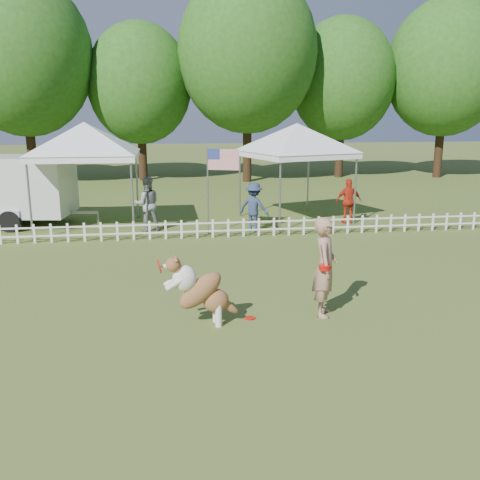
# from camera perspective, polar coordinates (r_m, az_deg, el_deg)

# --- Properties ---
(ground) EXTENTS (120.00, 120.00, 0.00)m
(ground) POSITION_cam_1_polar(r_m,az_deg,el_deg) (10.60, 1.85, -8.30)
(ground) COLOR #3E541A
(ground) RESTS_ON ground
(picket_fence) EXTENTS (22.00, 0.08, 0.60)m
(picket_fence) POSITION_cam_1_polar(r_m,az_deg,el_deg) (17.17, -2.10, 1.26)
(picket_fence) COLOR white
(picket_fence) RESTS_ON ground
(handler) EXTENTS (0.68, 0.84, 1.98)m
(handler) POSITION_cam_1_polar(r_m,az_deg,el_deg) (10.56, 9.05, -2.85)
(handler) COLOR #A37962
(handler) RESTS_ON ground
(dog) EXTENTS (1.39, 0.60, 1.40)m
(dog) POSITION_cam_1_polar(r_m,az_deg,el_deg) (10.02, -4.11, -5.38)
(dog) COLOR brown
(dog) RESTS_ON ground
(frisbee_on_turf) EXTENTS (0.22, 0.22, 0.02)m
(frisbee_on_turf) POSITION_cam_1_polar(r_m,az_deg,el_deg) (10.56, 1.07, -8.32)
(frisbee_on_turf) COLOR red
(frisbee_on_turf) RESTS_ON ground
(canopy_tent_left) EXTENTS (3.43, 3.43, 3.54)m
(canopy_tent_left) POSITION_cam_1_polar(r_m,az_deg,el_deg) (19.09, -15.96, 6.46)
(canopy_tent_left) COLOR white
(canopy_tent_left) RESTS_ON ground
(canopy_tent_right) EXTENTS (4.22, 4.22, 3.47)m
(canopy_tent_right) POSITION_cam_1_polar(r_m,az_deg,el_deg) (19.88, 5.97, 7.06)
(canopy_tent_right) COLOR white
(canopy_tent_right) RESTS_ON ground
(cargo_trailer) EXTENTS (5.93, 3.18, 2.49)m
(cargo_trailer) POSITION_cam_1_polar(r_m,az_deg,el_deg) (20.65, -23.81, 4.86)
(cargo_trailer) COLOR silver
(cargo_trailer) RESTS_ON ground
(flag_pole) EXTENTS (1.08, 0.44, 2.86)m
(flag_pole) POSITION_cam_1_polar(r_m,az_deg,el_deg) (17.48, -3.45, 5.22)
(flag_pole) COLOR gray
(flag_pole) RESTS_ON ground
(spectator_a) EXTENTS (0.98, 0.81, 1.84)m
(spectator_a) POSITION_cam_1_polar(r_m,az_deg,el_deg) (18.31, -9.88, 3.81)
(spectator_a) COLOR gray
(spectator_a) RESTS_ON ground
(spectator_b) EXTENTS (1.22, 1.08, 1.64)m
(spectator_b) POSITION_cam_1_polar(r_m,az_deg,el_deg) (18.02, 1.48, 3.54)
(spectator_b) COLOR navy
(spectator_b) RESTS_ON ground
(spectator_c) EXTENTS (0.96, 0.42, 1.62)m
(spectator_c) POSITION_cam_1_polar(r_m,az_deg,el_deg) (19.68, 11.50, 4.09)
(spectator_c) COLOR red
(spectator_c) RESTS_ON ground
(tree_left) EXTENTS (7.40, 7.40, 12.00)m
(tree_left) POSITION_cam_1_polar(r_m,az_deg,el_deg) (32.11, -21.99, 16.24)
(tree_left) COLOR #255016
(tree_left) RESTS_ON ground
(tree_center_left) EXTENTS (6.00, 6.00, 9.80)m
(tree_center_left) POSITION_cam_1_polar(r_m,az_deg,el_deg) (32.24, -10.62, 14.98)
(tree_center_left) COLOR #255016
(tree_center_left) RESTS_ON ground
(tree_center_right) EXTENTS (7.60, 7.60, 12.60)m
(tree_center_right) POSITION_cam_1_polar(r_m,az_deg,el_deg) (31.14, 0.79, 17.84)
(tree_center_right) COLOR #255016
(tree_center_right) RESTS_ON ground
(tree_right) EXTENTS (6.20, 6.20, 10.40)m
(tree_right) POSITION_cam_1_polar(r_m,az_deg,el_deg) (33.95, 10.82, 15.39)
(tree_right) COLOR #255016
(tree_right) RESTS_ON ground
(tree_far_right) EXTENTS (7.00, 7.00, 11.40)m
(tree_far_right) POSITION_cam_1_polar(r_m,az_deg,el_deg) (35.43, 20.98, 15.48)
(tree_far_right) COLOR #255016
(tree_far_right) RESTS_ON ground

